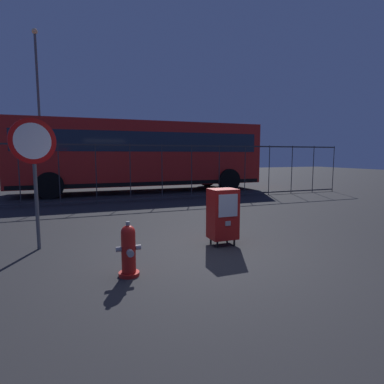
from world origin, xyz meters
name	(u,v)px	position (x,y,z in m)	size (l,w,h in m)	color
ground_plane	(201,257)	(0.00, 0.00, 0.00)	(60.00, 60.00, 0.00)	#262628
fire_hydrant	(129,250)	(-1.22, -0.38, 0.35)	(0.33, 0.32, 0.75)	red
newspaper_box_primary	(223,214)	(0.62, 0.50, 0.57)	(0.48, 0.42, 1.02)	black
stop_sign	(34,156)	(-2.46, 1.39, 1.60)	(0.71, 0.31, 2.23)	#4C4F54
fence_barrier	(130,173)	(0.00, 6.31, 1.02)	(18.03, 0.04, 2.00)	#2D2D33
bus_near	(141,153)	(1.04, 9.31, 1.71)	(10.52, 2.85, 3.00)	red
street_light_far_left	(38,97)	(-3.48, 16.12, 4.94)	(0.32, 0.32, 8.70)	#4C4F54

